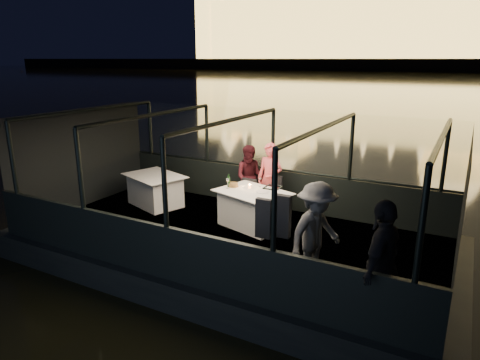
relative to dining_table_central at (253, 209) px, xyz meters
The scene contains 28 objects.
river_water 79.37m from the dining_table_central, 90.12° to the left, with size 500.00×500.00×0.00m, color black.
boat_hull 1.10m from the dining_table_central, 104.97° to the right, with size 8.60×4.40×1.00m, color black.
boat_deck 0.77m from the dining_table_central, 104.97° to the right, with size 8.00×4.00×0.04m, color black.
gunwale_port 1.37m from the dining_table_central, 97.14° to the left, with size 8.00×0.08×0.90m, color black.
gunwale_starboard 2.64m from the dining_table_central, 93.70° to the right, with size 8.00×0.08×0.90m, color black.
cabin_glass_port 1.83m from the dining_table_central, 97.14° to the left, with size 8.00×0.02×1.40m, color #99B2B2, non-canonical shape.
cabin_glass_starboard 2.91m from the dining_table_central, 93.70° to the right, with size 8.00×0.02×1.40m, color #99B2B2, non-canonical shape.
cabin_roof_glass 2.03m from the dining_table_central, 104.97° to the right, with size 8.00×4.00×0.02m, color #99B2B2, non-canonical shape.
end_wall_fore 4.29m from the dining_table_central, behind, with size 0.02×4.00×2.30m, color black, non-canonical shape.
end_wall_aft 3.96m from the dining_table_central, ahead, with size 0.02×4.00×2.30m, color black, non-canonical shape.
canopy_ribs 1.01m from the dining_table_central, 104.97° to the right, with size 8.00×4.00×2.30m, color black, non-canonical shape.
embankment 209.36m from the dining_table_central, 90.05° to the left, with size 400.00×140.00×6.00m, color #423D33.
dining_table_central is the anchor object (origin of this frame).
dining_table_aft 2.67m from the dining_table_central, behind, with size 1.41×1.02×0.75m, color silver.
chair_port_left 0.70m from the dining_table_central, 128.78° to the left, with size 0.37×0.37×0.80m, color black.
chair_port_right 0.73m from the dining_table_central, 84.92° to the left, with size 0.42×0.42×0.90m, color black.
coat_stand 2.38m from the dining_table_central, 56.19° to the right, with size 0.44×0.36×1.60m, color black, non-canonical shape.
person_woman_coral 0.96m from the dining_table_central, 91.35° to the left, with size 0.58×0.39×1.62m, color #EF575C.
person_man_maroon 1.19m from the dining_table_central, 119.33° to the left, with size 0.72×0.56×1.51m, color #3B1017.
passenger_stripe 2.56m from the dining_table_central, 40.81° to the right, with size 1.07×0.60×1.65m, color silver.
passenger_dark 3.81m from the dining_table_central, 37.66° to the right, with size 1.03×0.43×1.75m, color black.
wine_bottle 0.80m from the dining_table_central, behind, with size 0.06×0.06×0.28m, color #123313.
bread_basket 0.69m from the dining_table_central, 167.55° to the left, with size 0.22×0.22×0.09m, color brown.
amber_candle 0.49m from the dining_table_central, 131.66° to the left, with size 0.06×0.06×0.08m, color orange.
plate_near 0.44m from the dining_table_central, 20.14° to the left, with size 0.25×0.25×0.02m, color white.
plate_far 0.67m from the dining_table_central, 146.96° to the left, with size 0.23×0.23×0.01m, color white.
wine_glass_white 0.74m from the dining_table_central, behind, with size 0.07×0.07×0.21m, color silver, non-canonical shape.
wine_glass_red 0.60m from the dining_table_central, 92.18° to the left, with size 0.07×0.07×0.20m, color silver, non-canonical shape.
Camera 1 is at (3.92, -6.88, 3.90)m, focal length 32.00 mm.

